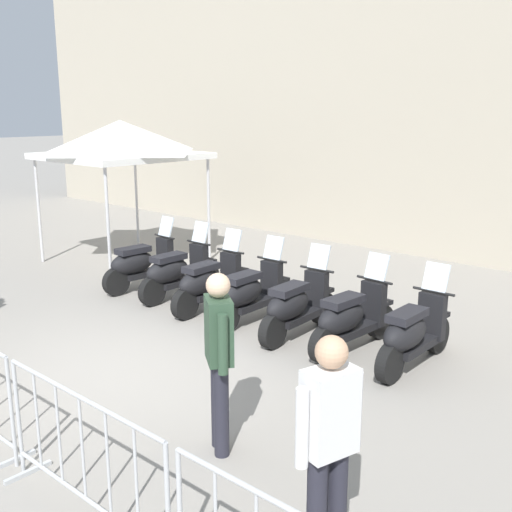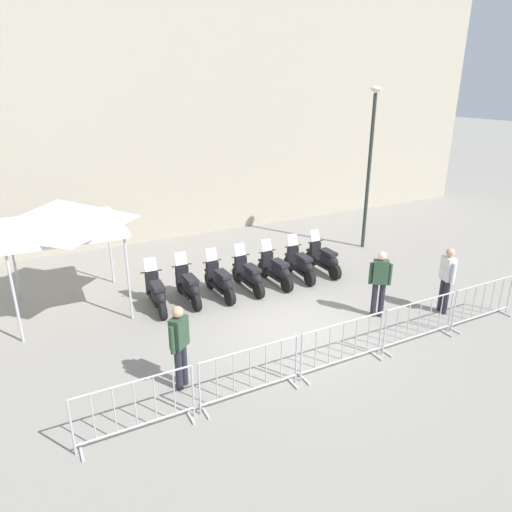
% 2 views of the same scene
% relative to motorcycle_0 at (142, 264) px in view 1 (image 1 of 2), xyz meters
% --- Properties ---
extents(ground_plane, '(120.00, 120.00, 0.00)m').
position_rel_motorcycle_0_xyz_m(ground_plane, '(2.67, -2.42, -0.45)').
color(ground_plane, gray).
extents(motorcycle_0, '(0.56, 1.72, 1.24)m').
position_rel_motorcycle_0_xyz_m(motorcycle_0, '(0.00, 0.00, 0.00)').
color(motorcycle_0, black).
rests_on(motorcycle_0, ground).
extents(motorcycle_1, '(0.56, 1.72, 1.24)m').
position_rel_motorcycle_0_xyz_m(motorcycle_1, '(0.88, 0.06, 0.00)').
color(motorcycle_1, black).
rests_on(motorcycle_1, ground).
extents(motorcycle_2, '(0.56, 1.73, 1.24)m').
position_rel_motorcycle_0_xyz_m(motorcycle_2, '(1.75, -0.01, 0.00)').
color(motorcycle_2, black).
rests_on(motorcycle_2, ground).
extents(motorcycle_3, '(0.56, 1.72, 1.24)m').
position_rel_motorcycle_0_xyz_m(motorcycle_3, '(2.63, 0.00, 0.00)').
color(motorcycle_3, black).
rests_on(motorcycle_3, ground).
extents(motorcycle_4, '(0.56, 1.73, 1.24)m').
position_rel_motorcycle_0_xyz_m(motorcycle_4, '(3.50, 0.01, 0.00)').
color(motorcycle_4, black).
rests_on(motorcycle_4, ground).
extents(motorcycle_5, '(0.56, 1.72, 1.24)m').
position_rel_motorcycle_0_xyz_m(motorcycle_5, '(4.36, 0.08, 0.00)').
color(motorcycle_5, black).
rests_on(motorcycle_5, ground).
extents(motorcycle_6, '(0.56, 1.72, 1.24)m').
position_rel_motorcycle_0_xyz_m(motorcycle_6, '(5.24, 0.13, 0.00)').
color(motorcycle_6, black).
rests_on(motorcycle_6, ground).
extents(barrier_segment_3, '(2.02, 0.47, 1.07)m').
position_rel_motorcycle_0_xyz_m(barrier_segment_3, '(4.81, -4.20, 0.07)').
color(barrier_segment_3, '#B2B5B7').
rests_on(barrier_segment_3, ground).
extents(officer_near_row_end, '(0.47, 0.39, 1.73)m').
position_rel_motorcycle_0_xyz_m(officer_near_row_end, '(4.85, -2.78, 0.53)').
color(officer_near_row_end, '#23232D').
rests_on(officer_near_row_end, ground).
extents(officer_mid_plaza, '(0.30, 0.54, 1.73)m').
position_rel_motorcycle_0_xyz_m(officer_mid_plaza, '(6.50, -3.36, 0.53)').
color(officer_mid_plaza, '#23232D').
rests_on(officer_mid_plaza, ground).
extents(canopy_tent, '(2.75, 2.75, 2.91)m').
position_rel_motorcycle_0_xyz_m(canopy_tent, '(-1.94, 1.05, 2.06)').
color(canopy_tent, silver).
rests_on(canopy_tent, ground).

